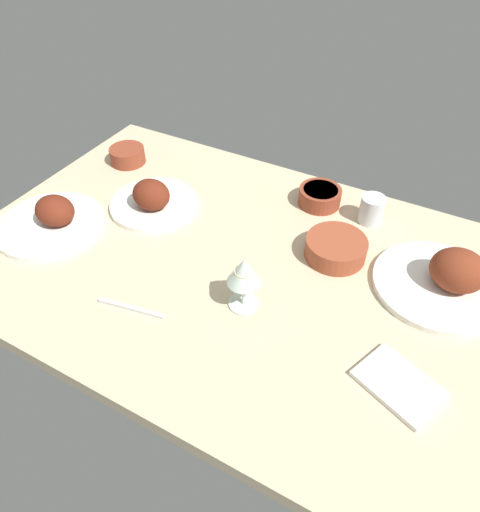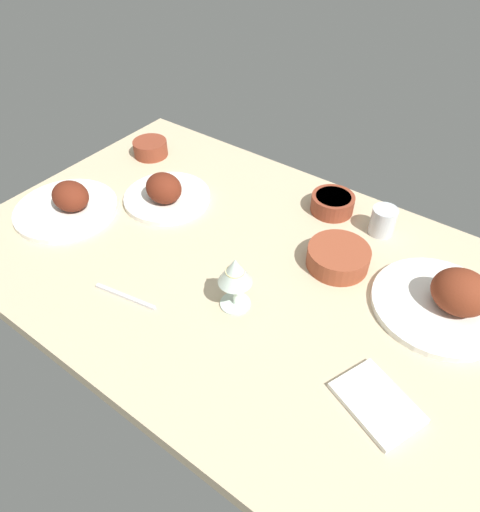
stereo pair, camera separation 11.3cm
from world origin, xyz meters
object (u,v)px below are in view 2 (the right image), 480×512
Objects in this scene: plate_far_side at (449,299)px; water_tumbler at (383,221)px; bowl_pasta at (332,203)px; bowl_onions at (338,256)px; wine_glass at (235,273)px; fork_loose at (125,296)px; bowl_potatoes at (150,148)px; plate_near_viewer at (166,193)px; plate_center_main at (68,204)px; folded_napkin at (377,403)px.

water_tumbler is at bearing 143.90° from plate_far_side.
bowl_onions is at bearing -58.55° from bowl_pasta.
plate_far_side is at bearing -24.69° from bowl_pasta.
fork_loose is (-21.68, -13.44, -9.53)cm from wine_glass.
bowl_pasta is (62.53, 8.31, -0.02)cm from bowl_potatoes.
bowl_potatoes is 63.44cm from fork_loose.
bowl_onions reaches higher than bowl_potatoes.
bowl_potatoes is 71.58cm from wine_glass.
plate_near_viewer is 27.36cm from bowl_potatoes.
plate_center_main is 1.84× the size of folded_napkin.
plate_far_side is 72.78cm from fork_loose.
bowl_pasta is at bearing 36.68° from plate_center_main.
wine_glass is 46.69cm from water_tumbler.
plate_center_main is (-97.27, -26.77, -0.96)cm from plate_far_side.
bowl_onions is (52.08, 5.57, -0.13)cm from plate_near_viewer.
plate_far_side is (78.42, 7.08, 0.52)cm from plate_near_viewer.
bowl_potatoes reaches higher than fork_loose.
fork_loose is at bearing -146.46° from plate_far_side.
plate_far_side is 2.48× the size of bowl_pasta.
bowl_potatoes is 77.97cm from water_tumbler.
water_tumbler reaches higher than bowl_onions.
water_tumbler is 0.49× the size of folded_napkin.
water_tumbler is (55.56, 23.75, 0.86)cm from plate_near_viewer.
bowl_onions is at bearing -100.85° from water_tumbler.
bowl_potatoes is at bearing 118.80° from fork_loose.
fork_loose is (-57.96, -9.23, -0.20)cm from folded_napkin.
folded_napkin is at bearing -2.53° from plate_center_main.
water_tumbler is (77.60, 7.54, 1.08)cm from bowl_potatoes.
plate_center_main is 75.29cm from bowl_onions.
wine_glass reaches higher than folded_napkin.
water_tumbler is at bearing -2.90° from bowl_pasta.
wine_glass is at bearing 21.64° from fork_loose.
plate_far_side is at bearing 15.39° from plate_center_main.
bowl_pasta is 0.74× the size of fork_loose.
plate_far_side reaches higher than plate_near_viewer.
plate_near_viewer is 1.61× the size of folded_napkin.
wine_glass is (-1.00, -44.17, 7.20)cm from bowl_pasta.
plate_far_side reaches higher than fork_loose.
plate_center_main is 2.04× the size of wine_glass.
plate_far_side is at bearing -36.10° from water_tumbler.
wine_glass reaches higher than bowl_potatoes.
plate_center_main reaches higher than fork_loose.
bowl_potatoes is at bearing 95.07° from plate_center_main.
folded_napkin is 58.69cm from fork_loose.
plate_near_viewer is at bearing -156.85° from water_tumbler.
water_tumbler is (15.07, -0.76, 1.10)cm from bowl_pasta.
plate_near_viewer is 2.26× the size of bowl_potatoes.
water_tumbler reaches higher than bowl_pasta.
wine_glass is 1.83× the size of water_tumbler.
bowl_pasta is 15.13cm from water_tumbler.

